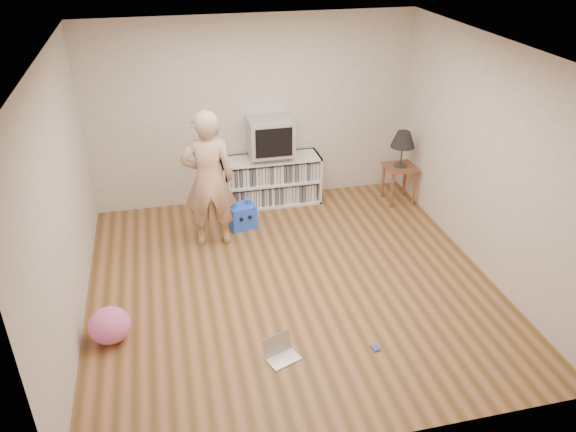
{
  "coord_description": "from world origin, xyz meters",
  "views": [
    {
      "loc": [
        -1.23,
        -5.1,
        3.74
      ],
      "look_at": [
        0.06,
        0.4,
        0.65
      ],
      "focal_mm": 35.0,
      "sensor_mm": 36.0,
      "label": 1
    }
  ],
  "objects_px": {
    "crt_tv": "(270,136)",
    "plush_blue": "(242,216)",
    "table_lamp": "(403,140)",
    "media_unit": "(271,180)",
    "person": "(209,180)",
    "plush_pink": "(110,325)",
    "dvd_deck": "(270,155)",
    "side_table": "(399,175)",
    "laptop": "(280,352)"
  },
  "relations": [
    {
      "from": "media_unit",
      "to": "crt_tv",
      "type": "distance_m",
      "value": 0.67
    },
    {
      "from": "crt_tv",
      "to": "plush_pink",
      "type": "distance_m",
      "value": 3.43
    },
    {
      "from": "media_unit",
      "to": "table_lamp",
      "type": "xyz_separation_m",
      "value": [
        1.8,
        -0.39,
        0.59
      ]
    },
    {
      "from": "plush_pink",
      "to": "crt_tv",
      "type": "bearing_deg",
      "value": 49.95
    },
    {
      "from": "side_table",
      "to": "laptop",
      "type": "xyz_separation_m",
      "value": [
        -2.37,
        -2.79,
        -0.36
      ]
    },
    {
      "from": "media_unit",
      "to": "person",
      "type": "distance_m",
      "value": 1.43
    },
    {
      "from": "media_unit",
      "to": "person",
      "type": "bearing_deg",
      "value": -135.35
    },
    {
      "from": "crt_tv",
      "to": "person",
      "type": "bearing_deg",
      "value": -135.93
    },
    {
      "from": "person",
      "to": "table_lamp",
      "type": "bearing_deg",
      "value": -166.1
    },
    {
      "from": "dvd_deck",
      "to": "plush_blue",
      "type": "bearing_deg",
      "value": -130.63
    },
    {
      "from": "plush_blue",
      "to": "side_table",
      "type": "bearing_deg",
      "value": -8.53
    },
    {
      "from": "dvd_deck",
      "to": "table_lamp",
      "type": "height_order",
      "value": "table_lamp"
    },
    {
      "from": "side_table",
      "to": "plush_blue",
      "type": "relative_size",
      "value": 1.4
    },
    {
      "from": "media_unit",
      "to": "dvd_deck",
      "type": "relative_size",
      "value": 3.11
    },
    {
      "from": "table_lamp",
      "to": "laptop",
      "type": "xyz_separation_m",
      "value": [
        -2.37,
        -2.79,
        -0.88
      ]
    },
    {
      "from": "crt_tv",
      "to": "plush_pink",
      "type": "height_order",
      "value": "crt_tv"
    },
    {
      "from": "table_lamp",
      "to": "plush_blue",
      "type": "xyz_separation_m",
      "value": [
        -2.33,
        -0.24,
        -0.78
      ]
    },
    {
      "from": "media_unit",
      "to": "laptop",
      "type": "height_order",
      "value": "media_unit"
    },
    {
      "from": "table_lamp",
      "to": "plush_pink",
      "type": "xyz_separation_m",
      "value": [
        -3.94,
        -2.17,
        -0.77
      ]
    },
    {
      "from": "laptop",
      "to": "crt_tv",
      "type": "bearing_deg",
      "value": 59.0
    },
    {
      "from": "crt_tv",
      "to": "laptop",
      "type": "relative_size",
      "value": 1.64
    },
    {
      "from": "dvd_deck",
      "to": "laptop",
      "type": "height_order",
      "value": "dvd_deck"
    },
    {
      "from": "crt_tv",
      "to": "side_table",
      "type": "bearing_deg",
      "value": -11.49
    },
    {
      "from": "dvd_deck",
      "to": "plush_pink",
      "type": "bearing_deg",
      "value": -130.02
    },
    {
      "from": "media_unit",
      "to": "person",
      "type": "relative_size",
      "value": 0.8
    },
    {
      "from": "table_lamp",
      "to": "dvd_deck",
      "type": "bearing_deg",
      "value": 168.41
    },
    {
      "from": "dvd_deck",
      "to": "crt_tv",
      "type": "relative_size",
      "value": 0.75
    },
    {
      "from": "table_lamp",
      "to": "laptop",
      "type": "height_order",
      "value": "table_lamp"
    },
    {
      "from": "side_table",
      "to": "plush_blue",
      "type": "bearing_deg",
      "value": -174.1
    },
    {
      "from": "person",
      "to": "plush_blue",
      "type": "distance_m",
      "value": 0.89
    },
    {
      "from": "side_table",
      "to": "plush_blue",
      "type": "xyz_separation_m",
      "value": [
        -2.33,
        -0.24,
        -0.25
      ]
    },
    {
      "from": "laptop",
      "to": "dvd_deck",
      "type": "bearing_deg",
      "value": 59.01
    },
    {
      "from": "plush_blue",
      "to": "plush_pink",
      "type": "relative_size",
      "value": 0.96
    },
    {
      "from": "crt_tv",
      "to": "plush_pink",
      "type": "xyz_separation_m",
      "value": [
        -2.14,
        -2.54,
        -0.85
      ]
    },
    {
      "from": "crt_tv",
      "to": "plush_blue",
      "type": "height_order",
      "value": "crt_tv"
    },
    {
      "from": "media_unit",
      "to": "dvd_deck",
      "type": "distance_m",
      "value": 0.39
    },
    {
      "from": "media_unit",
      "to": "person",
      "type": "height_order",
      "value": "person"
    },
    {
      "from": "table_lamp",
      "to": "person",
      "type": "relative_size",
      "value": 0.29
    },
    {
      "from": "dvd_deck",
      "to": "person",
      "type": "bearing_deg",
      "value": -135.83
    },
    {
      "from": "crt_tv",
      "to": "table_lamp",
      "type": "bearing_deg",
      "value": -11.49
    },
    {
      "from": "side_table",
      "to": "table_lamp",
      "type": "xyz_separation_m",
      "value": [
        0.0,
        0.0,
        0.53
      ]
    },
    {
      "from": "crt_tv",
      "to": "person",
      "type": "xyz_separation_m",
      "value": [
        -0.95,
        -0.92,
        -0.14
      ]
    },
    {
      "from": "table_lamp",
      "to": "person",
      "type": "distance_m",
      "value": 2.81
    },
    {
      "from": "side_table",
      "to": "dvd_deck",
      "type": "bearing_deg",
      "value": 168.41
    },
    {
      "from": "dvd_deck",
      "to": "side_table",
      "type": "distance_m",
      "value": 1.87
    },
    {
      "from": "crt_tv",
      "to": "plush_pink",
      "type": "relative_size",
      "value": 1.46
    },
    {
      "from": "person",
      "to": "laptop",
      "type": "height_order",
      "value": "person"
    },
    {
      "from": "crt_tv",
      "to": "table_lamp",
      "type": "distance_m",
      "value": 1.84
    },
    {
      "from": "side_table",
      "to": "plush_blue",
      "type": "distance_m",
      "value": 2.35
    },
    {
      "from": "media_unit",
      "to": "plush_blue",
      "type": "bearing_deg",
      "value": -129.91
    }
  ]
}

